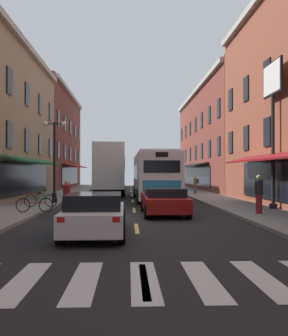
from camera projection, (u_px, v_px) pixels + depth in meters
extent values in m
cube|color=black|center=(135.00, 218.00, 17.08)|extent=(34.80, 80.00, 0.10)
cube|color=#DBCC4C|center=(144.00, 280.00, 7.09)|extent=(0.14, 2.40, 0.01)
cube|color=#DBCC4C|center=(137.00, 228.00, 13.58)|extent=(0.14, 2.40, 0.01)
cube|color=#DBCC4C|center=(134.00, 210.00, 20.08)|extent=(0.14, 2.40, 0.01)
cube|color=#DBCC4C|center=(133.00, 201.00, 26.57)|extent=(0.14, 2.40, 0.01)
cube|color=#DBCC4C|center=(132.00, 195.00, 33.07)|extent=(0.14, 2.40, 0.01)
cube|color=#DBCC4C|center=(131.00, 191.00, 39.56)|extent=(0.14, 2.40, 0.01)
cube|color=#DBCC4C|center=(131.00, 189.00, 46.06)|extent=(0.14, 2.40, 0.01)
cube|color=#DBCC4C|center=(131.00, 187.00, 52.55)|extent=(0.14, 2.40, 0.01)
cube|color=silver|center=(23.00, 281.00, 7.00)|extent=(0.50, 2.80, 0.01)
cube|color=silver|center=(84.00, 280.00, 7.05)|extent=(0.50, 2.80, 0.01)
cube|color=silver|center=(144.00, 280.00, 7.09)|extent=(0.50, 2.80, 0.01)
cube|color=silver|center=(204.00, 279.00, 7.13)|extent=(0.50, 2.80, 0.01)
cube|color=silver|center=(262.00, 278.00, 7.18)|extent=(0.50, 2.80, 0.01)
cube|color=gray|center=(0.00, 216.00, 16.84)|extent=(3.00, 80.00, 0.14)
cube|color=gray|center=(266.00, 215.00, 17.32)|extent=(3.00, 80.00, 0.14)
cube|color=#B2AD9E|center=(28.00, 48.00, 26.89)|extent=(0.44, 19.40, 0.40)
cube|color=black|center=(27.00, 178.00, 26.79)|extent=(0.10, 12.00, 2.10)
cube|color=#1E6638|center=(37.00, 161.00, 26.83)|extent=(1.38, 11.20, 0.44)
cube|color=black|center=(9.00, 135.00, 22.82)|extent=(0.10, 1.00, 1.60)
cube|color=black|center=(27.00, 140.00, 26.82)|extent=(0.10, 1.00, 1.60)
cube|color=black|center=(40.00, 144.00, 30.82)|extent=(0.10, 1.00, 1.60)
cube|color=black|center=(50.00, 148.00, 34.81)|extent=(0.10, 1.00, 1.60)
cube|color=black|center=(9.00, 81.00, 22.86)|extent=(0.10, 1.00, 1.60)
cube|color=black|center=(27.00, 95.00, 26.85)|extent=(0.10, 1.00, 1.60)
cube|color=black|center=(40.00, 105.00, 30.85)|extent=(0.10, 1.00, 1.60)
cube|color=black|center=(50.00, 112.00, 34.85)|extent=(0.10, 1.00, 1.60)
cube|color=brown|center=(37.00, 140.00, 46.66)|extent=(8.00, 19.90, 11.72)
cube|color=#B2AD9E|center=(71.00, 95.00, 46.88)|extent=(0.44, 19.40, 0.40)
cube|color=black|center=(70.00, 176.00, 46.77)|extent=(0.10, 12.00, 2.10)
cube|color=maroon|center=(76.00, 166.00, 46.82)|extent=(1.38, 11.20, 0.44)
cube|color=black|center=(58.00, 150.00, 38.81)|extent=(0.10, 1.00, 1.60)
cube|color=black|center=(65.00, 152.00, 42.81)|extent=(0.10, 1.00, 1.60)
cube|color=black|center=(70.00, 154.00, 46.80)|extent=(0.10, 1.00, 1.60)
cube|color=black|center=(75.00, 155.00, 50.80)|extent=(0.10, 1.00, 1.60)
cube|color=black|center=(79.00, 157.00, 54.80)|extent=(0.10, 1.00, 1.60)
cube|color=black|center=(58.00, 118.00, 38.84)|extent=(0.10, 1.00, 1.60)
cube|color=black|center=(65.00, 123.00, 42.84)|extent=(0.10, 1.00, 1.60)
cube|color=black|center=(70.00, 128.00, 46.84)|extent=(0.10, 1.00, 1.60)
cube|color=black|center=(75.00, 131.00, 50.83)|extent=(0.10, 1.00, 1.60)
cube|color=black|center=(79.00, 134.00, 54.83)|extent=(0.10, 1.00, 1.60)
cube|color=maroon|center=(282.00, 155.00, 17.38)|extent=(1.38, 14.93, 0.44)
cube|color=black|center=(267.00, 132.00, 21.23)|extent=(0.10, 1.00, 1.60)
cube|color=black|center=(246.00, 138.00, 25.03)|extent=(0.10, 1.00, 1.60)
cube|color=black|center=(231.00, 143.00, 28.84)|extent=(0.10, 1.00, 1.60)
cube|color=black|center=(267.00, 74.00, 21.26)|extent=(0.10, 1.00, 1.60)
cube|color=black|center=(246.00, 89.00, 25.07)|extent=(0.10, 1.00, 1.60)
cube|color=black|center=(231.00, 100.00, 28.87)|extent=(0.10, 1.00, 1.60)
cube|color=brown|center=(230.00, 140.00, 44.24)|extent=(8.00, 26.57, 11.46)
cube|color=#B2AD9E|center=(195.00, 93.00, 44.14)|extent=(0.44, 26.07, 0.40)
cube|color=black|center=(195.00, 176.00, 44.04)|extent=(0.10, 16.00, 2.10)
cube|color=black|center=(189.00, 165.00, 44.02)|extent=(1.38, 14.93, 0.44)
cube|color=black|center=(219.00, 146.00, 32.65)|extent=(0.10, 1.00, 1.60)
cube|color=black|center=(209.00, 149.00, 36.45)|extent=(0.10, 1.00, 1.60)
cube|color=black|center=(202.00, 151.00, 40.26)|extent=(0.10, 1.00, 1.60)
cube|color=black|center=(195.00, 153.00, 44.07)|extent=(0.10, 1.00, 1.60)
cube|color=black|center=(190.00, 154.00, 47.87)|extent=(0.10, 1.00, 1.60)
cube|color=black|center=(186.00, 156.00, 51.68)|extent=(0.10, 1.00, 1.60)
cube|color=black|center=(182.00, 157.00, 55.48)|extent=(0.10, 1.00, 1.60)
cube|color=black|center=(219.00, 108.00, 32.68)|extent=(0.10, 1.00, 1.60)
cube|color=black|center=(209.00, 115.00, 36.49)|extent=(0.10, 1.00, 1.60)
cube|color=black|center=(202.00, 120.00, 40.29)|extent=(0.10, 1.00, 1.60)
cube|color=black|center=(195.00, 125.00, 44.10)|extent=(0.10, 1.00, 1.60)
cube|color=black|center=(190.00, 129.00, 47.91)|extent=(0.10, 1.00, 1.60)
cube|color=black|center=(185.00, 132.00, 51.71)|extent=(0.10, 1.00, 1.60)
cube|color=black|center=(182.00, 135.00, 55.52)|extent=(0.10, 1.00, 1.60)
cylinder|color=black|center=(273.00, 151.00, 19.57)|extent=(0.18, 0.18, 5.85)
cylinder|color=black|center=(273.00, 206.00, 19.54)|extent=(0.40, 0.40, 0.24)
cube|color=black|center=(273.00, 78.00, 19.60)|extent=(0.10, 2.38, 1.69)
cube|color=silver|center=(272.00, 78.00, 19.60)|extent=(0.04, 2.22, 1.53)
cube|color=silver|center=(274.00, 78.00, 19.61)|extent=(0.04, 2.22, 1.53)
cube|color=white|center=(154.00, 175.00, 27.25)|extent=(2.68, 11.69, 2.84)
cube|color=silver|center=(154.00, 154.00, 27.27)|extent=(2.46, 10.49, 0.16)
cube|color=black|center=(154.00, 172.00, 27.55)|extent=(2.69, 9.29, 0.96)
cube|color=#19723F|center=(154.00, 192.00, 27.24)|extent=(2.70, 11.29, 0.36)
cube|color=black|center=(149.00, 172.00, 33.04)|extent=(2.25, 0.14, 1.10)
cube|color=black|center=(162.00, 167.00, 21.47)|extent=(2.05, 0.14, 0.70)
cube|color=teal|center=(162.00, 186.00, 21.45)|extent=(2.15, 0.12, 0.64)
cube|color=black|center=(162.00, 155.00, 21.47)|extent=(0.70, 0.11, 0.28)
cube|color=red|center=(142.00, 195.00, 21.38)|extent=(0.20, 0.08, 0.28)
cube|color=red|center=(181.00, 195.00, 21.49)|extent=(0.20, 0.08, 0.28)
cylinder|color=black|center=(136.00, 191.00, 31.00)|extent=(0.31, 1.00, 1.00)
cylinder|color=black|center=(165.00, 190.00, 31.12)|extent=(0.31, 1.00, 1.00)
cylinder|color=black|center=(139.00, 196.00, 23.85)|extent=(0.31, 1.00, 1.00)
cylinder|color=black|center=(177.00, 196.00, 23.97)|extent=(0.31, 1.00, 1.00)
cube|color=black|center=(110.00, 177.00, 35.47)|extent=(2.37, 2.56, 2.40)
cube|color=black|center=(111.00, 168.00, 36.68)|extent=(2.00, 0.15, 0.80)
cube|color=white|center=(109.00, 166.00, 31.25)|extent=(2.56, 6.04, 3.53)
cube|color=#196633|center=(124.00, 164.00, 31.33)|extent=(0.16, 3.59, 0.90)
cube|color=black|center=(110.00, 189.00, 32.47)|extent=(2.11, 8.13, 0.24)
cylinder|color=black|center=(98.00, 189.00, 35.18)|extent=(0.30, 0.91, 0.90)
cylinder|color=black|center=(122.00, 189.00, 35.33)|extent=(0.30, 0.91, 0.90)
cylinder|color=black|center=(95.00, 192.00, 30.26)|extent=(0.30, 0.91, 0.90)
cylinder|color=black|center=(123.00, 192.00, 30.40)|extent=(0.30, 0.91, 0.90)
cube|color=silver|center=(95.00, 218.00, 12.15)|extent=(1.82, 4.55, 0.62)
cube|color=black|center=(95.00, 201.00, 11.98)|extent=(1.64, 2.47, 0.49)
cube|color=red|center=(61.00, 220.00, 9.87)|extent=(0.20, 0.06, 0.14)
cube|color=red|center=(116.00, 219.00, 9.95)|extent=(0.20, 0.06, 0.14)
cylinder|color=black|center=(75.00, 219.00, 13.67)|extent=(0.23, 0.64, 0.64)
cylinder|color=black|center=(122.00, 219.00, 13.76)|extent=(0.23, 0.64, 0.64)
cylinder|color=black|center=(60.00, 233.00, 10.54)|extent=(0.23, 0.64, 0.64)
cylinder|color=black|center=(121.00, 233.00, 10.63)|extent=(0.23, 0.64, 0.64)
cube|color=maroon|center=(164.00, 203.00, 17.98)|extent=(1.94, 4.67, 0.62)
cube|color=black|center=(164.00, 193.00, 17.80)|extent=(1.75, 2.53, 0.42)
cube|color=red|center=(151.00, 202.00, 15.64)|extent=(0.20, 0.06, 0.14)
cube|color=red|center=(188.00, 202.00, 15.72)|extent=(0.20, 0.06, 0.14)
cylinder|color=black|center=(143.00, 205.00, 19.55)|extent=(0.23, 0.64, 0.64)
cylinder|color=black|center=(178.00, 205.00, 19.64)|extent=(0.23, 0.64, 0.64)
cylinder|color=black|center=(147.00, 211.00, 16.31)|extent=(0.23, 0.64, 0.64)
cylinder|color=black|center=(189.00, 211.00, 16.40)|extent=(0.23, 0.64, 0.64)
cube|color=navy|center=(114.00, 185.00, 43.24)|extent=(1.90, 4.47, 0.63)
cube|color=black|center=(114.00, 180.00, 43.07)|extent=(1.72, 2.42, 0.45)
cube|color=red|center=(107.00, 184.00, 41.00)|extent=(0.20, 0.06, 0.14)
cube|color=red|center=(121.00, 184.00, 41.08)|extent=(0.20, 0.06, 0.14)
cylinder|color=black|center=(107.00, 186.00, 44.71)|extent=(0.23, 0.64, 0.64)
cylinder|color=black|center=(122.00, 186.00, 44.80)|extent=(0.23, 0.64, 0.64)
cylinder|color=black|center=(106.00, 187.00, 41.67)|extent=(0.23, 0.64, 0.64)
cylinder|color=black|center=(122.00, 187.00, 41.76)|extent=(0.23, 0.64, 0.64)
cylinder|color=black|center=(70.00, 208.00, 18.20)|extent=(0.11, 0.62, 0.62)
cylinder|color=black|center=(65.00, 211.00, 16.75)|extent=(0.13, 0.62, 0.62)
cylinder|color=#B2B2B7|center=(69.00, 201.00, 18.08)|extent=(0.07, 0.33, 0.68)
ellipsoid|color=maroon|center=(68.00, 198.00, 17.66)|extent=(0.33, 0.56, 0.28)
cube|color=black|center=(67.00, 200.00, 17.26)|extent=(0.27, 0.56, 0.12)
cube|color=#B2B2B7|center=(67.00, 207.00, 17.47)|extent=(0.24, 0.40, 0.30)
cylinder|color=#B2B2B7|center=(69.00, 193.00, 17.99)|extent=(0.62, 0.05, 0.04)
cylinder|color=maroon|center=(67.00, 191.00, 17.33)|extent=(0.35, 0.46, 0.66)
sphere|color=#B2B2B7|center=(67.00, 182.00, 17.45)|extent=(0.26, 0.26, 0.26)
cylinder|color=maroon|center=(63.00, 207.00, 17.35)|extent=(0.14, 0.36, 0.56)
cylinder|color=maroon|center=(71.00, 207.00, 17.36)|extent=(0.14, 0.36, 0.56)
torus|color=black|center=(23.00, 205.00, 17.70)|extent=(0.66, 0.06, 0.66)
torus|color=black|center=(46.00, 205.00, 17.72)|extent=(0.66, 0.06, 0.66)
cylinder|color=red|center=(34.00, 203.00, 17.71)|extent=(1.00, 0.06, 0.04)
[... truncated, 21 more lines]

